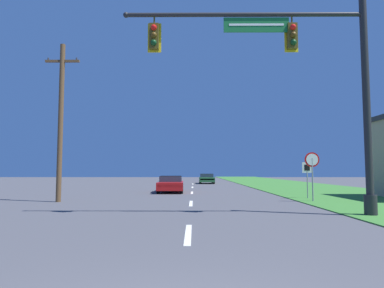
# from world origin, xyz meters

# --- Properties ---
(grass_verge_right) EXTENTS (10.00, 110.00, 0.04)m
(grass_verge_right) POSITION_xyz_m (10.50, 30.00, 0.02)
(grass_verge_right) COLOR #38752D
(grass_verge_right) RESTS_ON ground
(road_center_line) EXTENTS (0.16, 34.80, 0.01)m
(road_center_line) POSITION_xyz_m (0.00, 22.00, 0.01)
(road_center_line) COLOR silver
(road_center_line) RESTS_ON ground
(signal_mast) EXTENTS (9.10, 0.47, 8.20)m
(signal_mast) POSITION_xyz_m (4.26, 9.48, 5.01)
(signal_mast) COLOR #232326
(signal_mast) RESTS_ON grass_verge_right
(car_ahead) EXTENTS (1.95, 4.62, 1.19)m
(car_ahead) POSITION_xyz_m (-1.57, 22.68, 0.60)
(car_ahead) COLOR black
(car_ahead) RESTS_ON ground
(far_car) EXTENTS (1.82, 4.50, 1.19)m
(far_car) POSITION_xyz_m (1.72, 39.82, 0.60)
(far_car) COLOR black
(far_car) RESTS_ON ground
(stop_sign) EXTENTS (0.76, 0.07, 2.50)m
(stop_sign) POSITION_xyz_m (6.26, 14.95, 1.86)
(stop_sign) COLOR gray
(stop_sign) RESTS_ON grass_verge_right
(route_sign_post) EXTENTS (0.55, 0.06, 2.03)m
(route_sign_post) POSITION_xyz_m (6.60, 16.82, 1.53)
(route_sign_post) COLOR gray
(route_sign_post) RESTS_ON grass_verge_right
(utility_pole_near) EXTENTS (1.80, 0.26, 8.26)m
(utility_pole_near) POSITION_xyz_m (-6.80, 14.84, 4.28)
(utility_pole_near) COLOR brown
(utility_pole_near) RESTS_ON ground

